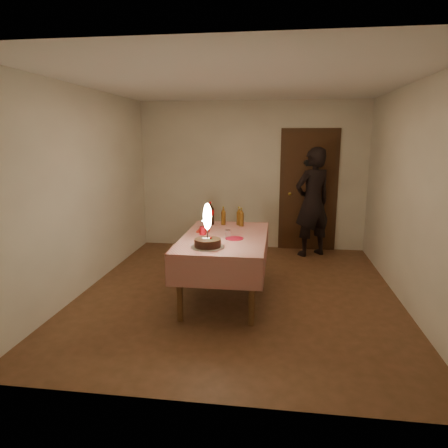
{
  "coord_description": "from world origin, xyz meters",
  "views": [
    {
      "loc": [
        0.47,
        -4.87,
        1.97
      ],
      "look_at": [
        -0.16,
        -0.22,
        0.95
      ],
      "focal_mm": 32.0,
      "sensor_mm": 36.0,
      "label": 1
    }
  ],
  "objects_px": {
    "red_plate": "(234,238)",
    "clear_cup": "(228,234)",
    "birthday_cake": "(208,237)",
    "photographer": "(312,202)",
    "amber_bottle_mid": "(239,216)",
    "dining_table": "(225,244)",
    "red_cup": "(203,231)",
    "cola_bottle": "(210,213)",
    "amber_bottle_left": "(223,216)",
    "amber_bottle_right": "(241,218)"
  },
  "relations": [
    {
      "from": "red_plate",
      "to": "clear_cup",
      "type": "distance_m",
      "value": 0.11
    },
    {
      "from": "birthday_cake",
      "to": "photographer",
      "type": "relative_size",
      "value": 0.27
    },
    {
      "from": "red_plate",
      "to": "clear_cup",
      "type": "bearing_deg",
      "value": 145.41
    },
    {
      "from": "amber_bottle_mid",
      "to": "photographer",
      "type": "xyz_separation_m",
      "value": [
        1.1,
        1.36,
        0.01
      ]
    },
    {
      "from": "birthday_cake",
      "to": "clear_cup",
      "type": "xyz_separation_m",
      "value": [
        0.16,
        0.47,
        -0.07
      ]
    },
    {
      "from": "dining_table",
      "to": "red_plate",
      "type": "relative_size",
      "value": 7.82
    },
    {
      "from": "red_cup",
      "to": "photographer",
      "type": "xyz_separation_m",
      "value": [
        1.49,
        1.98,
        0.07
      ]
    },
    {
      "from": "dining_table",
      "to": "red_plate",
      "type": "distance_m",
      "value": 0.21
    },
    {
      "from": "red_plate",
      "to": "red_cup",
      "type": "bearing_deg",
      "value": 159.73
    },
    {
      "from": "red_plate",
      "to": "amber_bottle_mid",
      "type": "xyz_separation_m",
      "value": [
        -0.02,
        0.78,
        0.11
      ]
    },
    {
      "from": "cola_bottle",
      "to": "amber_bottle_mid",
      "type": "xyz_separation_m",
      "value": [
        0.39,
        0.02,
        -0.03
      ]
    },
    {
      "from": "dining_table",
      "to": "clear_cup",
      "type": "relative_size",
      "value": 19.11
    },
    {
      "from": "amber_bottle_left",
      "to": "red_plate",
      "type": "bearing_deg",
      "value": -72.66
    },
    {
      "from": "amber_bottle_left",
      "to": "cola_bottle",
      "type": "bearing_deg",
      "value": 178.62
    },
    {
      "from": "amber_bottle_mid",
      "to": "photographer",
      "type": "height_order",
      "value": "photographer"
    },
    {
      "from": "birthday_cake",
      "to": "amber_bottle_left",
      "type": "bearing_deg",
      "value": 89.37
    },
    {
      "from": "red_plate",
      "to": "amber_bottle_left",
      "type": "height_order",
      "value": "amber_bottle_left"
    },
    {
      "from": "clear_cup",
      "to": "amber_bottle_mid",
      "type": "xyz_separation_m",
      "value": [
        0.06,
        0.72,
        0.07
      ]
    },
    {
      "from": "dining_table",
      "to": "cola_bottle",
      "type": "height_order",
      "value": "cola_bottle"
    },
    {
      "from": "birthday_cake",
      "to": "amber_bottle_left",
      "type": "distance_m",
      "value": 1.17
    },
    {
      "from": "birthday_cake",
      "to": "amber_bottle_right",
      "type": "height_order",
      "value": "birthday_cake"
    },
    {
      "from": "red_cup",
      "to": "amber_bottle_mid",
      "type": "distance_m",
      "value": 0.74
    },
    {
      "from": "clear_cup",
      "to": "photographer",
      "type": "distance_m",
      "value": 2.38
    },
    {
      "from": "birthday_cake",
      "to": "red_cup",
      "type": "xyz_separation_m",
      "value": [
        -0.16,
        0.56,
        -0.06
      ]
    },
    {
      "from": "cola_bottle",
      "to": "amber_bottle_right",
      "type": "relative_size",
      "value": 1.25
    },
    {
      "from": "red_plate",
      "to": "birthday_cake",
      "type": "bearing_deg",
      "value": -121.18
    },
    {
      "from": "amber_bottle_right",
      "to": "amber_bottle_left",
      "type": "bearing_deg",
      "value": 166.62
    },
    {
      "from": "amber_bottle_left",
      "to": "amber_bottle_right",
      "type": "xyz_separation_m",
      "value": [
        0.26,
        -0.06,
        0.0
      ]
    },
    {
      "from": "photographer",
      "to": "birthday_cake",
      "type": "bearing_deg",
      "value": -117.46
    },
    {
      "from": "red_plate",
      "to": "amber_bottle_mid",
      "type": "distance_m",
      "value": 0.79
    },
    {
      "from": "dining_table",
      "to": "birthday_cake",
      "type": "distance_m",
      "value": 0.58
    },
    {
      "from": "amber_bottle_mid",
      "to": "red_plate",
      "type": "bearing_deg",
      "value": -88.23
    },
    {
      "from": "photographer",
      "to": "amber_bottle_right",
      "type": "bearing_deg",
      "value": -126.25
    },
    {
      "from": "amber_bottle_right",
      "to": "photographer",
      "type": "bearing_deg",
      "value": 53.75
    },
    {
      "from": "red_plate",
      "to": "cola_bottle",
      "type": "distance_m",
      "value": 0.88
    },
    {
      "from": "red_cup",
      "to": "photographer",
      "type": "height_order",
      "value": "photographer"
    },
    {
      "from": "photographer",
      "to": "red_plate",
      "type": "bearing_deg",
      "value": -116.71
    },
    {
      "from": "amber_bottle_left",
      "to": "amber_bottle_mid",
      "type": "xyz_separation_m",
      "value": [
        0.21,
        0.02,
        0.0
      ]
    },
    {
      "from": "photographer",
      "to": "clear_cup",
      "type": "bearing_deg",
      "value": -119.23
    },
    {
      "from": "clear_cup",
      "to": "cola_bottle",
      "type": "distance_m",
      "value": 0.78
    },
    {
      "from": "birthday_cake",
      "to": "amber_bottle_right",
      "type": "xyz_separation_m",
      "value": [
        0.27,
        1.11,
        0.01
      ]
    },
    {
      "from": "birthday_cake",
      "to": "clear_cup",
      "type": "height_order",
      "value": "birthday_cake"
    },
    {
      "from": "dining_table",
      "to": "amber_bottle_left",
      "type": "relative_size",
      "value": 6.75
    },
    {
      "from": "cola_bottle",
      "to": "photographer",
      "type": "height_order",
      "value": "photographer"
    },
    {
      "from": "red_plate",
      "to": "amber_bottle_left",
      "type": "relative_size",
      "value": 0.86
    },
    {
      "from": "birthday_cake",
      "to": "cola_bottle",
      "type": "xyz_separation_m",
      "value": [
        -0.17,
        1.17,
        0.04
      ]
    },
    {
      "from": "birthday_cake",
      "to": "red_plate",
      "type": "relative_size",
      "value": 2.22
    },
    {
      "from": "clear_cup",
      "to": "cola_bottle",
      "type": "height_order",
      "value": "cola_bottle"
    },
    {
      "from": "amber_bottle_right",
      "to": "amber_bottle_mid",
      "type": "height_order",
      "value": "same"
    },
    {
      "from": "amber_bottle_left",
      "to": "amber_bottle_right",
      "type": "bearing_deg",
      "value": -13.38
    }
  ]
}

